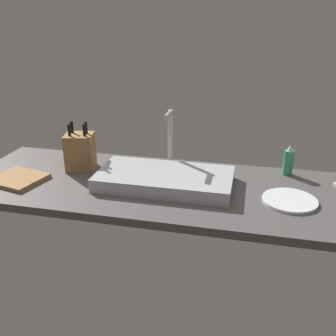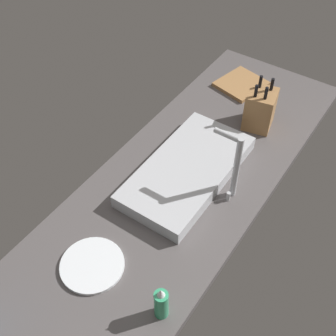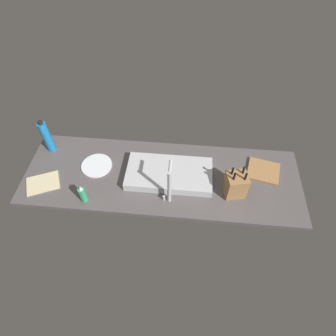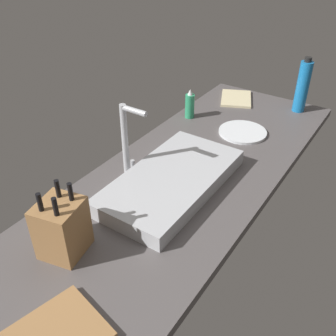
{
  "view_description": "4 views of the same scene",
  "coord_description": "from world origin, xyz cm",
  "px_view_note": "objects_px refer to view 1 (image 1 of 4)",
  "views": [
    {
      "loc": [
        29.98,
        -146.82,
        73.67
      ],
      "look_at": [
        -3.64,
        -0.29,
        11.85
      ],
      "focal_mm": 40.46,
      "sensor_mm": 36.0,
      "label": 1
    },
    {
      "loc": [
        96.84,
        60.03,
        134.15
      ],
      "look_at": [
        1.39,
        -4.81,
        10.89
      ],
      "focal_mm": 47.11,
      "sensor_mm": 36.0,
      "label": 2
    },
    {
      "loc": [
        -15.64,
        118.89,
        160.86
      ],
      "look_at": [
        -4.14,
        -1.99,
        10.19
      ],
      "focal_mm": 30.36,
      "sensor_mm": 36.0,
      "label": 3
    },
    {
      "loc": [
        -100.39,
        -61.95,
        88.84
      ],
      "look_at": [
        -3.52,
        2.68,
        10.19
      ],
      "focal_mm": 41.21,
      "sensor_mm": 36.0,
      "label": 4
    }
  ],
  "objects_px": {
    "cutting_board": "(18,179)",
    "dinner_plate": "(290,200)",
    "faucet": "(170,137)",
    "sink_basin": "(165,179)",
    "knife_block": "(80,151)",
    "soap_bottle": "(288,162)"
  },
  "relations": [
    {
      "from": "cutting_board",
      "to": "sink_basin",
      "type": "bearing_deg",
      "value": 9.12
    },
    {
      "from": "sink_basin",
      "to": "faucet",
      "type": "xyz_separation_m",
      "value": [
        -0.02,
        0.18,
        0.13
      ]
    },
    {
      "from": "knife_block",
      "to": "soap_bottle",
      "type": "height_order",
      "value": "knife_block"
    },
    {
      "from": "faucet",
      "to": "cutting_board",
      "type": "xyz_separation_m",
      "value": [
        -0.64,
        -0.29,
        -0.15
      ]
    },
    {
      "from": "knife_block",
      "to": "dinner_plate",
      "type": "relative_size",
      "value": 1.06
    },
    {
      "from": "faucet",
      "to": "knife_block",
      "type": "relative_size",
      "value": 1.26
    },
    {
      "from": "soap_bottle",
      "to": "dinner_plate",
      "type": "height_order",
      "value": "soap_bottle"
    },
    {
      "from": "soap_bottle",
      "to": "dinner_plate",
      "type": "relative_size",
      "value": 0.67
    },
    {
      "from": "cutting_board",
      "to": "soap_bottle",
      "type": "height_order",
      "value": "soap_bottle"
    },
    {
      "from": "soap_bottle",
      "to": "faucet",
      "type": "bearing_deg",
      "value": -173.88
    },
    {
      "from": "soap_bottle",
      "to": "cutting_board",
      "type": "bearing_deg",
      "value": -163.73
    },
    {
      "from": "sink_basin",
      "to": "soap_bottle",
      "type": "xyz_separation_m",
      "value": [
        0.53,
        0.24,
        0.03
      ]
    },
    {
      "from": "cutting_board",
      "to": "soap_bottle",
      "type": "bearing_deg",
      "value": 16.27
    },
    {
      "from": "cutting_board",
      "to": "dinner_plate",
      "type": "xyz_separation_m",
      "value": [
        1.18,
        0.06,
        -0.0
      ]
    },
    {
      "from": "sink_basin",
      "to": "faucet",
      "type": "distance_m",
      "value": 0.23
    },
    {
      "from": "sink_basin",
      "to": "cutting_board",
      "type": "relative_size",
      "value": 2.73
    },
    {
      "from": "sink_basin",
      "to": "knife_block",
      "type": "bearing_deg",
      "value": 168.28
    },
    {
      "from": "dinner_plate",
      "to": "soap_bottle",
      "type": "bearing_deg",
      "value": 88.96
    },
    {
      "from": "faucet",
      "to": "knife_block",
      "type": "bearing_deg",
      "value": -167.7
    },
    {
      "from": "cutting_board",
      "to": "faucet",
      "type": "bearing_deg",
      "value": 24.23
    },
    {
      "from": "cutting_board",
      "to": "soap_bottle",
      "type": "relative_size",
      "value": 1.47
    },
    {
      "from": "cutting_board",
      "to": "dinner_plate",
      "type": "distance_m",
      "value": 1.18
    }
  ]
}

